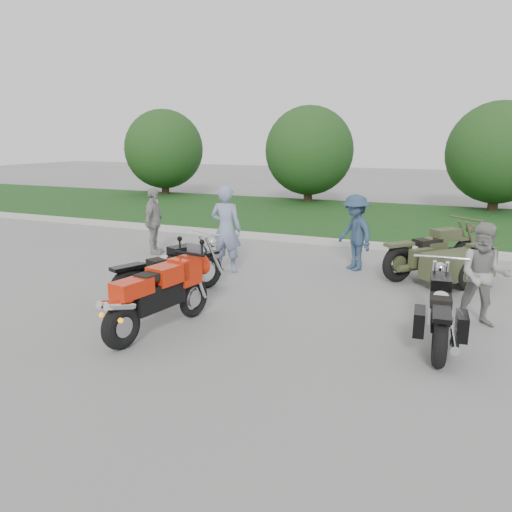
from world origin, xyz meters
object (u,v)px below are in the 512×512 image
at_px(cruiser_left, 166,274).
at_px(person_stripe, 226,229).
at_px(cruiser_sidecar, 445,260).
at_px(person_grey, 484,275).
at_px(person_back, 154,221).
at_px(sportbike_red, 157,294).
at_px(person_denim, 355,233).
at_px(cruiser_right, 440,314).

height_order(cruiser_left, person_stripe, person_stripe).
height_order(cruiser_sidecar, person_grey, person_grey).
bearing_deg(person_back, person_grey, -120.42).
height_order(sportbike_red, person_denim, person_denim).
distance_m(cruiser_left, person_denim, 4.13).
bearing_deg(cruiser_sidecar, cruiser_left, -105.16).
bearing_deg(cruiser_sidecar, sportbike_red, -89.33).
xyz_separation_m(cruiser_right, cruiser_sidecar, (-0.10, 3.19, 0.00)).
height_order(person_stripe, person_back, person_stripe).
bearing_deg(cruiser_right, sportbike_red, -167.90).
relative_size(person_stripe, person_denim, 1.13).
distance_m(sportbike_red, person_denim, 4.93).
relative_size(cruiser_left, person_stripe, 1.21).
xyz_separation_m(cruiser_left, cruiser_right, (4.45, -0.24, -0.01)).
xyz_separation_m(sportbike_red, person_grey, (4.23, 2.12, 0.20)).
bearing_deg(person_back, cruiser_left, -156.73).
xyz_separation_m(person_stripe, person_grey, (4.83, -1.26, -0.12)).
height_order(sportbike_red, cruiser_sidecar, sportbike_red).
bearing_deg(cruiser_sidecar, cruiser_right, -47.55).
distance_m(person_denim, person_back, 4.74).
height_order(cruiser_right, person_stripe, person_stripe).
xyz_separation_m(cruiser_sidecar, person_back, (-6.54, -0.11, 0.35)).
xyz_separation_m(cruiser_left, person_grey, (4.97, 0.77, 0.32)).
distance_m(cruiser_left, person_back, 3.60).
height_order(sportbike_red, cruiser_right, sportbike_red).
bearing_deg(sportbike_red, person_back, 135.28).
xyz_separation_m(cruiser_left, person_denim, (2.54, 3.24, 0.34)).
distance_m(sportbike_red, person_grey, 4.74).
bearing_deg(sportbike_red, person_denim, 78.89).
xyz_separation_m(sportbike_red, person_denim, (1.80, 4.59, 0.22)).
relative_size(cruiser_right, person_back, 1.41).
xyz_separation_m(sportbike_red, person_back, (-2.92, 4.19, 0.21)).
relative_size(cruiser_right, cruiser_sidecar, 1.00).
height_order(person_grey, person_denim, person_denim).
bearing_deg(cruiser_left, person_grey, 31.42).
distance_m(person_grey, person_back, 7.45).
bearing_deg(person_stripe, person_grey, 160.56).
distance_m(cruiser_sidecar, person_denim, 1.87).
height_order(sportbike_red, person_grey, person_grey).
xyz_separation_m(person_grey, person_denim, (-2.43, 2.47, 0.02)).
distance_m(sportbike_red, cruiser_left, 1.54).
bearing_deg(person_stripe, cruiser_sidecar, -172.52).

